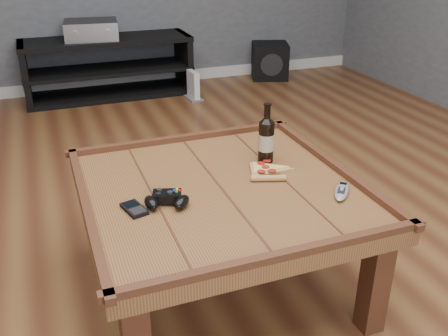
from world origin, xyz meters
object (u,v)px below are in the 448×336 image
object	(u,v)px
game_controller	(167,200)
coffee_table	(220,201)
pizza_slice	(266,170)
game_console	(193,87)
beer_bottle	(266,138)
subwoofer	(270,61)
av_receiver	(91,30)
media_console	(109,68)
remote_control	(342,191)
smartphone	(134,209)

from	to	relation	value
game_controller	coffee_table	bearing A→B (deg)	34.67
pizza_slice	game_console	bearing A→B (deg)	98.35
coffee_table	pizza_slice	world-z (taller)	same
beer_bottle	game_console	bearing A→B (deg)	80.19
coffee_table	subwoofer	bearing A→B (deg)	61.03
av_receiver	media_console	bearing A→B (deg)	9.85
coffee_table	game_console	size ratio (longest dim) A/B	4.26
pizza_slice	remote_control	bearing A→B (deg)	-36.00
game_controller	subwoofer	world-z (taller)	game_controller
coffee_table	media_console	distance (m)	2.75
coffee_table	smartphone	bearing A→B (deg)	-170.03
pizza_slice	smartphone	world-z (taller)	pizza_slice
coffee_table	av_receiver	size ratio (longest dim) A/B	2.24
remote_control	av_receiver	size ratio (longest dim) A/B	0.32
coffee_table	pizza_slice	size ratio (longest dim) A/B	3.79
subwoofer	pizza_slice	bearing A→B (deg)	-96.91
coffee_table	remote_control	world-z (taller)	coffee_table
coffee_table	pizza_slice	distance (m)	0.23
pizza_slice	game_controller	bearing A→B (deg)	-146.27
coffee_table	smartphone	xyz separation A→B (m)	(-0.33, -0.06, 0.07)
game_console	pizza_slice	bearing A→B (deg)	-105.49
game_controller	game_console	size ratio (longest dim) A/B	0.69
pizza_slice	smartphone	bearing A→B (deg)	-149.77
game_console	beer_bottle	bearing A→B (deg)	-104.84
smartphone	subwoofer	distance (m)	3.43
media_console	remote_control	distance (m)	2.99
pizza_slice	beer_bottle	bearing A→B (deg)	84.86
remote_control	beer_bottle	bearing A→B (deg)	150.42
smartphone	subwoofer	bearing A→B (deg)	41.91
coffee_table	remote_control	distance (m)	0.45
beer_bottle	game_console	size ratio (longest dim) A/B	1.02
media_console	smartphone	distance (m)	2.84
pizza_slice	remote_control	world-z (taller)	pizza_slice
beer_bottle	media_console	bearing A→B (deg)	95.63
av_receiver	remote_control	bearing A→B (deg)	-73.36
smartphone	beer_bottle	bearing A→B (deg)	4.96
beer_bottle	av_receiver	world-z (taller)	beer_bottle
coffee_table	game_controller	xyz separation A→B (m)	(-0.22, -0.06, 0.08)
av_receiver	game_console	xyz separation A→B (m)	(0.75, -0.34, -0.46)
game_controller	game_console	world-z (taller)	game_controller
smartphone	remote_control	bearing A→B (deg)	-26.12
pizza_slice	subwoofer	world-z (taller)	pizza_slice
media_console	beer_bottle	xyz separation A→B (m)	(0.26, -2.60, 0.30)
beer_bottle	coffee_table	bearing A→B (deg)	-149.29
game_console	coffee_table	bearing A→B (deg)	-110.06
beer_bottle	game_controller	world-z (taller)	beer_bottle
pizza_slice	game_console	size ratio (longest dim) A/B	1.12
smartphone	game_console	xyz separation A→B (m)	(0.98, 2.46, -0.35)
remote_control	subwoofer	distance (m)	3.23
smartphone	subwoofer	size ratio (longest dim) A/B	0.28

